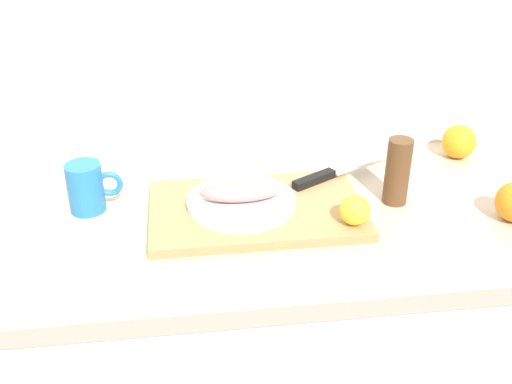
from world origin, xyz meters
name	(u,v)px	position (x,y,z in m)	size (l,w,h in m)	color
back_wall	(257,7)	(0.00, 0.33, 1.25)	(3.20, 0.05, 2.50)	white
kitchen_counter	(274,371)	(0.00, 0.00, 0.45)	(2.00, 0.60, 0.90)	white
cutting_board	(256,209)	(-0.04, 0.00, 0.91)	(0.44, 0.27, 0.02)	tan
white_plate	(241,202)	(-0.07, 0.01, 0.93)	(0.22, 0.22, 0.01)	white
fish_fillet	(241,191)	(-0.07, 0.01, 0.95)	(0.17, 0.07, 0.04)	tan
chef_knife	(332,173)	(0.14, 0.11, 0.93)	(0.27, 0.17, 0.02)	silver
lemon_0	(355,210)	(0.14, -0.09, 0.95)	(0.06, 0.06, 0.06)	yellow
coffee_mug_0	(87,187)	(-0.39, 0.06, 0.95)	(0.11, 0.07, 0.11)	#2672B2
orange_2	(459,142)	(0.48, 0.21, 0.94)	(0.08, 0.08, 0.08)	orange
pepper_mill	(398,171)	(0.26, 0.01, 0.97)	(0.05, 0.05, 0.14)	brown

